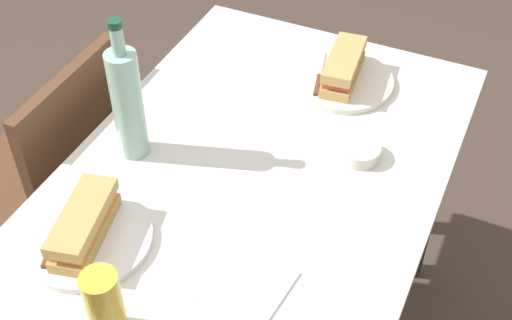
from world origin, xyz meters
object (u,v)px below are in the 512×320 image
Objects in this scene: chair_far at (58,178)px; plate_far at (88,239)px; knife_near at (320,76)px; baguette_sandwich_near at (344,67)px; beer_glass at (105,306)px; olive_bowl at (360,152)px; dining_table at (256,208)px; knife_far at (57,235)px; water_bottle at (127,102)px; baguette_sandwich_far at (84,224)px; plate_near at (342,81)px.

chair_far is 0.57m from plate_far.
knife_near is 0.72× the size of plate_far.
baguette_sandwich_near is 0.84m from beer_glass.
beer_glass is 1.65× the size of olive_bowl.
beer_glass is at bearing 173.34° from dining_table.
baguette_sandwich_near is at bearing -24.83° from knife_far.
knife_far is 0.30m from water_bottle.
plate_far is at bearing 147.31° from dining_table.
dining_table is at bearing 169.28° from baguette_sandwich_near.
water_bottle reaches higher than baguette_sandwich_far.
knife_near reaches higher than plate_near.
dining_table is 5.43× the size of baguette_sandwich_far.
plate_near is (0.36, -0.07, 0.13)m from dining_table.
beer_glass is (-0.83, 0.12, 0.07)m from plate_near.
plate_far is (-0.32, 0.21, 0.13)m from dining_table.
knife_near is 1.21× the size of beer_glass.
knife_far is at bearing 155.17° from baguette_sandwich_near.
knife_far reaches higher than plate_far.
plate_far is 0.04m from baguette_sandwich_far.
beer_glass is at bearing 175.09° from knife_near.
olive_bowl is (-0.22, -0.17, -0.00)m from knife_near.
dining_table is 12.51× the size of olive_bowl.
water_bottle is (-0.40, 0.28, 0.12)m from knife_near.
beer_glass is (-0.81, 0.07, 0.06)m from knife_near.
knife_far is at bearing 143.26° from dining_table.
baguette_sandwich_near and baguette_sandwich_far have the same top height.
beer_glass is at bearing -134.82° from plate_far.
chair_far is 0.52m from water_bottle.
dining_table is 5.63× the size of baguette_sandwich_near.
olive_bowl is at bearing -22.46° from beer_glass.
knife_far is (-0.34, 0.26, 0.14)m from dining_table.
olive_bowl is at bearing -152.66° from plate_near.
plate_near is at bearing -61.11° from chair_far.
olive_bowl is at bearing -152.66° from baguette_sandwich_near.
baguette_sandwich_far is (-0.68, 0.27, 0.00)m from baguette_sandwich_near.
chair_far is 0.83m from olive_bowl.
knife_near is at bearing -2.47° from dining_table.
chair_far is 3.46× the size of plate_near.
plate_near is 1.43× the size of knife_far.
chair_far reaches higher than baguette_sandwich_near.
plate_near is 1.69× the size of beer_glass.
plate_far is at bearing 180.00° from baguette_sandwich_far.
baguette_sandwich_near is 0.73m from baguette_sandwich_far.
baguette_sandwich_near reaches higher than plate_near.
knife_far reaches higher than dining_table.
plate_far is at bearing 158.03° from baguette_sandwich_near.
baguette_sandwich_far is at bearing 161.54° from knife_near.
plate_far is at bearing 45.18° from beer_glass.
water_bottle is at bearing 1.00° from knife_far.
baguette_sandwich_near reaches higher than plate_far.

